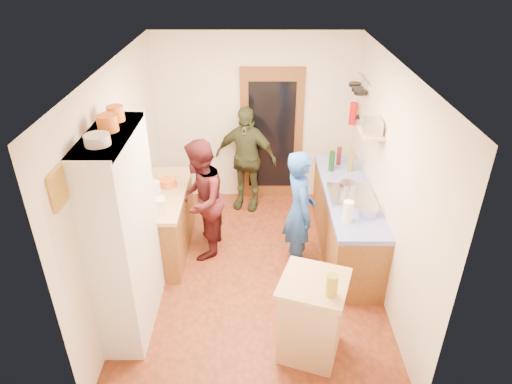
{
  "coord_description": "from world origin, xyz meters",
  "views": [
    {
      "loc": [
        0.03,
        -4.57,
        3.71
      ],
      "look_at": [
        0.02,
        0.15,
        1.07
      ],
      "focal_mm": 32.0,
      "sensor_mm": 36.0,
      "label": 1
    }
  ],
  "objects_px": {
    "island_base": "(311,319)",
    "right_counter_base": "(345,222)",
    "hutch_body": "(125,236)",
    "person_left": "(203,199)",
    "person_hob": "(302,212)",
    "person_back": "(246,159)"
  },
  "relations": [
    {
      "from": "person_left",
      "to": "person_back",
      "type": "relative_size",
      "value": 0.99
    },
    {
      "from": "hutch_body",
      "to": "right_counter_base",
      "type": "xyz_separation_m",
      "value": [
        2.5,
        1.3,
        -0.68
      ]
    },
    {
      "from": "hutch_body",
      "to": "person_back",
      "type": "xyz_separation_m",
      "value": [
        1.17,
        2.44,
        -0.29
      ]
    },
    {
      "from": "person_left",
      "to": "hutch_body",
      "type": "bearing_deg",
      "value": -22.09
    },
    {
      "from": "island_base",
      "to": "right_counter_base",
      "type": "bearing_deg",
      "value": 70.2
    },
    {
      "from": "hutch_body",
      "to": "right_counter_base",
      "type": "relative_size",
      "value": 1.0
    },
    {
      "from": "person_hob",
      "to": "person_left",
      "type": "height_order",
      "value": "person_left"
    },
    {
      "from": "right_counter_base",
      "to": "person_left",
      "type": "relative_size",
      "value": 1.37
    },
    {
      "from": "island_base",
      "to": "person_back",
      "type": "xyz_separation_m",
      "value": [
        -0.7,
        2.9,
        0.38
      ]
    },
    {
      "from": "right_counter_base",
      "to": "person_back",
      "type": "bearing_deg",
      "value": 139.48
    },
    {
      "from": "person_left",
      "to": "right_counter_base",
      "type": "bearing_deg",
      "value": 96.24
    },
    {
      "from": "hutch_body",
      "to": "person_left",
      "type": "bearing_deg",
      "value": 62.94
    },
    {
      "from": "right_counter_base",
      "to": "person_left",
      "type": "xyz_separation_m",
      "value": [
        -1.86,
        -0.04,
        0.38
      ]
    },
    {
      "from": "right_counter_base",
      "to": "island_base",
      "type": "relative_size",
      "value": 2.56
    },
    {
      "from": "person_back",
      "to": "island_base",
      "type": "bearing_deg",
      "value": -59.55
    },
    {
      "from": "hutch_body",
      "to": "right_counter_base",
      "type": "bearing_deg",
      "value": 27.47
    },
    {
      "from": "island_base",
      "to": "person_hob",
      "type": "height_order",
      "value": "person_hob"
    },
    {
      "from": "hutch_body",
      "to": "person_back",
      "type": "height_order",
      "value": "hutch_body"
    },
    {
      "from": "right_counter_base",
      "to": "person_back",
      "type": "height_order",
      "value": "person_back"
    },
    {
      "from": "island_base",
      "to": "person_left",
      "type": "distance_m",
      "value": 2.15
    },
    {
      "from": "right_counter_base",
      "to": "person_left",
      "type": "distance_m",
      "value": 1.9
    },
    {
      "from": "person_hob",
      "to": "person_back",
      "type": "relative_size",
      "value": 0.97
    }
  ]
}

